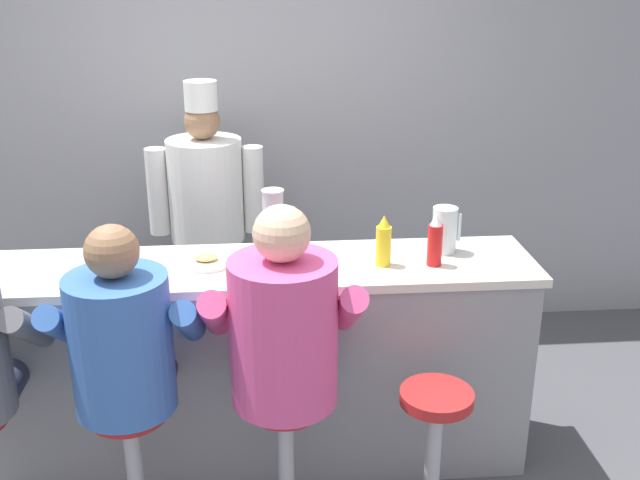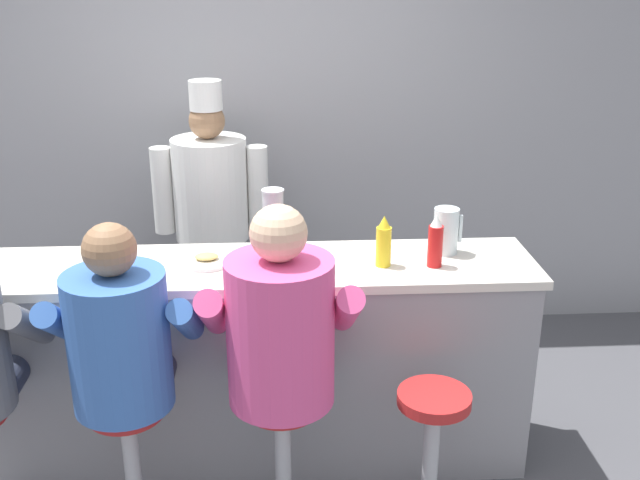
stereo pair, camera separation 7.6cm
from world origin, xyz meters
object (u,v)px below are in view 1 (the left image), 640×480
(diner_seated_pink, at_px, (283,336))
(mustard_bottle_yellow, at_px, (384,242))
(hot_sauce_bottle_orange, at_px, (291,264))
(breakfast_plate, at_px, (206,261))
(cereal_bowl, at_px, (301,265))
(water_pitcher_clear, at_px, (445,230))
(coffee_mug_blue, at_px, (135,278))
(cook_in_whites_near, at_px, (207,214))
(cup_stack_steel, at_px, (273,228))
(empty_stool_round, at_px, (434,436))
(ketchup_bottle_red, at_px, (435,241))
(diner_seated_blue, at_px, (124,349))

(diner_seated_pink, bearing_deg, mustard_bottle_yellow, 43.81)
(hot_sauce_bottle_orange, distance_m, breakfast_plate, 0.44)
(cereal_bowl, height_order, diner_seated_pink, diner_seated_pink)
(water_pitcher_clear, xyz_separation_m, diner_seated_pink, (-0.78, -0.59, -0.22))
(coffee_mug_blue, bearing_deg, water_pitcher_clear, 11.90)
(breakfast_plate, distance_m, cook_in_whites_near, 1.00)
(coffee_mug_blue, xyz_separation_m, cup_stack_steel, (0.59, 0.19, 0.14))
(cup_stack_steel, distance_m, empty_stool_round, 1.13)
(ketchup_bottle_red, xyz_separation_m, diner_seated_pink, (-0.70, -0.43, -0.22))
(ketchup_bottle_red, bearing_deg, water_pitcher_clear, 62.53)
(cook_in_whites_near, bearing_deg, diner_seated_blue, -98.89)
(mustard_bottle_yellow, relative_size, diner_seated_blue, 0.17)
(mustard_bottle_yellow, bearing_deg, empty_stool_round, -72.09)
(ketchup_bottle_red, relative_size, empty_stool_round, 0.37)
(mustard_bottle_yellow, height_order, breakfast_plate, mustard_bottle_yellow)
(mustard_bottle_yellow, bearing_deg, cereal_bowl, -174.79)
(water_pitcher_clear, relative_size, cook_in_whites_near, 0.13)
(cup_stack_steel, relative_size, cook_in_whites_near, 0.21)
(cup_stack_steel, bearing_deg, hot_sauce_bottle_orange, -68.56)
(water_pitcher_clear, bearing_deg, diner_seated_blue, -157.19)
(hot_sauce_bottle_orange, xyz_separation_m, breakfast_plate, (-0.38, 0.22, -0.06))
(hot_sauce_bottle_orange, relative_size, water_pitcher_clear, 0.72)
(breakfast_plate, bearing_deg, diner_seated_pink, -57.89)
(ketchup_bottle_red, distance_m, empty_stool_round, 0.84)
(empty_stool_round, bearing_deg, coffee_mug_blue, 165.02)
(mustard_bottle_yellow, distance_m, hot_sauce_bottle_orange, 0.44)
(water_pitcher_clear, xyz_separation_m, breakfast_plate, (-1.10, -0.06, -0.10))
(empty_stool_round, bearing_deg, cereal_bowl, 139.51)
(hot_sauce_bottle_orange, height_order, cereal_bowl, hot_sauce_bottle_orange)
(coffee_mug_blue, relative_size, diner_seated_blue, 0.09)
(cereal_bowl, height_order, diner_seated_blue, diner_seated_blue)
(ketchup_bottle_red, height_order, mustard_bottle_yellow, ketchup_bottle_red)
(cook_in_whites_near, bearing_deg, ketchup_bottle_red, -45.05)
(mustard_bottle_yellow, distance_m, cup_stack_steel, 0.49)
(cereal_bowl, relative_size, cook_in_whites_near, 0.08)
(mustard_bottle_yellow, distance_m, diner_seated_pink, 0.68)
(hot_sauce_bottle_orange, distance_m, diner_seated_pink, 0.36)
(diner_seated_blue, bearing_deg, diner_seated_pink, 0.29)
(breakfast_plate, bearing_deg, cup_stack_steel, -7.61)
(ketchup_bottle_red, bearing_deg, mustard_bottle_yellow, 175.19)
(empty_stool_round, bearing_deg, mustard_bottle_yellow, 107.91)
(mustard_bottle_yellow, xyz_separation_m, diner_seated_blue, (-1.09, -0.45, -0.24))
(water_pitcher_clear, height_order, cook_in_whites_near, cook_in_whites_near)
(water_pitcher_clear, distance_m, empty_stool_round, 0.95)
(diner_seated_pink, bearing_deg, breakfast_plate, 122.11)
(hot_sauce_bottle_orange, height_order, cup_stack_steel, cup_stack_steel)
(mustard_bottle_yellow, height_order, coffee_mug_blue, mustard_bottle_yellow)
(water_pitcher_clear, xyz_separation_m, cup_stack_steel, (-0.80, -0.11, 0.07))
(diner_seated_pink, relative_size, cook_in_whites_near, 0.87)
(mustard_bottle_yellow, height_order, empty_stool_round, mustard_bottle_yellow)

